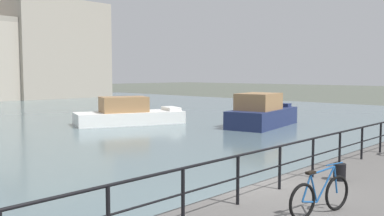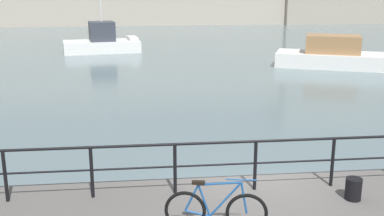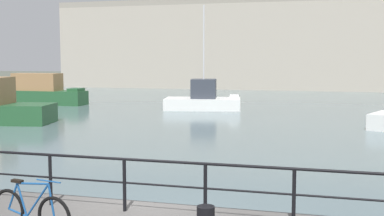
% 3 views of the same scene
% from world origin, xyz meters
% --- Properties ---
extents(ground_plane, '(240.00, 240.00, 0.00)m').
position_xyz_m(ground_plane, '(0.00, 0.00, 0.00)').
color(ground_plane, '#4C5147').
extents(moored_red_daysailer, '(7.99, 5.34, 1.95)m').
position_xyz_m(moored_red_daysailer, '(9.66, 17.71, 0.72)').
color(moored_red_daysailer, white).
rests_on(moored_red_daysailer, water_basin).
extents(moored_white_yacht, '(6.83, 3.81, 2.27)m').
position_xyz_m(moored_white_yacht, '(15.04, 10.08, 0.91)').
color(moored_white_yacht, navy).
rests_on(moored_white_yacht, water_basin).
extents(quay_railing, '(26.46, 0.07, 1.08)m').
position_xyz_m(quay_railing, '(-0.12, -0.75, 1.53)').
color(quay_railing, black).
rests_on(quay_railing, quay_promenade).
extents(parked_bicycle, '(1.75, 0.41, 0.98)m').
position_xyz_m(parked_bicycle, '(-1.20, -2.34, 1.18)').
color(parked_bicycle, black).
rests_on(parked_bicycle, quay_promenade).
extents(mooring_bollard, '(0.32, 0.32, 0.44)m').
position_xyz_m(mooring_bollard, '(1.70, -1.42, 1.01)').
color(mooring_bollard, black).
rests_on(mooring_bollard, quay_promenade).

